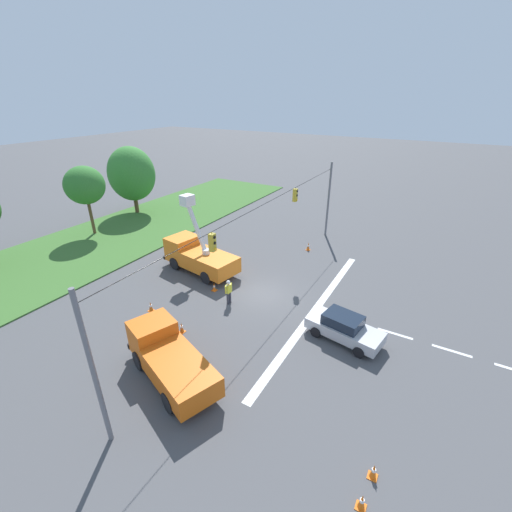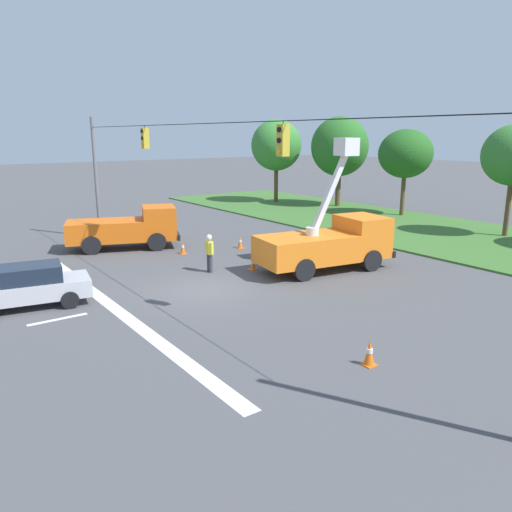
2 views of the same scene
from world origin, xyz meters
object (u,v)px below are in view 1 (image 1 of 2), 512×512
tree_east (85,185)px  traffic_cone_lane_edge_a (214,287)px  tree_far_east (132,174)px  traffic_cone_foreground_left (374,471)px  traffic_cone_foreground_right (182,328)px  sedan_silver (344,327)px  traffic_cone_near_bucket (151,306)px  utility_truck_support_near (169,357)px  traffic_cone_mid_left (308,246)px  road_worker (229,291)px  utility_truck_bucket_lift (198,255)px  traffic_cone_mid_right (362,502)px

tree_east → traffic_cone_lane_edge_a: size_ratio=11.01×
tree_east → tree_far_east: size_ratio=0.89×
tree_east → traffic_cone_foreground_left: 32.27m
traffic_cone_foreground_right → traffic_cone_foreground_left: bearing=-104.4°
sedan_silver → traffic_cone_near_bucket: size_ratio=6.50×
traffic_cone_foreground_right → utility_truck_support_near: bearing=-148.0°
traffic_cone_near_bucket → tree_east: bearing=64.8°
traffic_cone_foreground_left → traffic_cone_mid_left: size_ratio=0.89×
tree_far_east → utility_truck_support_near: tree_far_east is taller
tree_far_east → utility_truck_support_near: bearing=-129.3°
traffic_cone_mid_left → traffic_cone_lane_edge_a: bearing=162.3°
utility_truck_support_near → traffic_cone_lane_edge_a: 8.36m
tree_far_east → tree_east: bearing=-167.8°
traffic_cone_foreground_left → tree_far_east: bearing=60.6°
tree_east → road_worker: bearing=-101.2°
traffic_cone_foreground_left → sedan_silver: bearing=24.9°
utility_truck_support_near → traffic_cone_lane_edge_a: bearing=21.1°
traffic_cone_foreground_right → traffic_cone_lane_edge_a: traffic_cone_foreground_right is taller
traffic_cone_foreground_right → traffic_cone_near_bucket: (0.69, 3.22, 0.01)m
tree_east → traffic_cone_lane_edge_a: 17.93m
utility_truck_bucket_lift → road_worker: size_ratio=3.82×
utility_truck_support_near → tree_far_east: bearing=50.7°
traffic_cone_mid_left → tree_far_east: bearing=90.3°
traffic_cone_foreground_right → traffic_cone_mid_left: 14.97m
traffic_cone_near_bucket → road_worker: bearing=-49.9°
road_worker → traffic_cone_foreground_right: bearing=170.1°
sedan_silver → traffic_cone_near_bucket: 12.24m
road_worker → utility_truck_bucket_lift: bearing=59.4°
utility_truck_support_near → traffic_cone_near_bucket: size_ratio=9.14×
traffic_cone_foreground_right → sedan_silver: bearing=-63.7°
traffic_cone_mid_right → traffic_cone_near_bucket: bearing=71.6°
utility_truck_bucket_lift → road_worker: 5.59m
traffic_cone_foreground_left → traffic_cone_lane_edge_a: (7.87, 13.00, -0.03)m
utility_truck_support_near → sedan_silver: bearing=-43.0°
tree_far_east → traffic_cone_mid_right: size_ratio=11.46×
road_worker → sedan_silver: bearing=-88.4°
traffic_cone_mid_left → road_worker: bearing=173.0°
tree_east → traffic_cone_mid_right: size_ratio=10.17×
tree_east → traffic_cone_foreground_right: 20.33m
road_worker → traffic_cone_lane_edge_a: size_ratio=2.87×
utility_truck_bucket_lift → road_worker: (-2.84, -4.80, -0.34)m
utility_truck_bucket_lift → traffic_cone_mid_left: size_ratio=9.05×
tree_east → traffic_cone_mid_right: tree_east is taller
tree_far_east → traffic_cone_lane_edge_a: tree_far_east is taller
traffic_cone_near_bucket → traffic_cone_lane_edge_a: (4.14, -2.07, -0.05)m
sedan_silver → road_worker: size_ratio=2.57×
traffic_cone_foreground_left → traffic_cone_mid_left: (17.87, 9.82, 0.05)m
utility_truck_bucket_lift → utility_truck_support_near: utility_truck_bucket_lift is taller
utility_truck_bucket_lift → traffic_cone_lane_edge_a: (-2.00, -2.95, -1.05)m
tree_far_east → traffic_cone_lane_edge_a: size_ratio=12.40×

